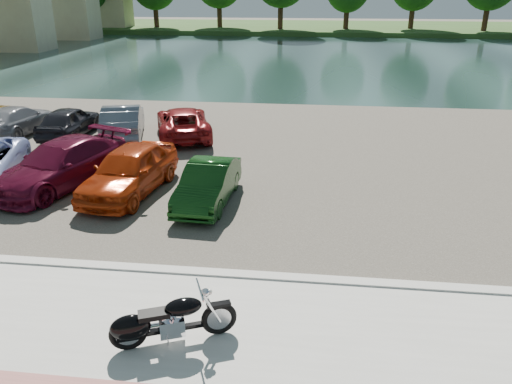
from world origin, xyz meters
TOP-DOWN VIEW (x-y plane):
  - ground at (0.00, 0.00)m, footprint 200.00×200.00m
  - promenade at (0.00, -1.00)m, footprint 60.00×6.00m
  - kerb at (0.00, 2.00)m, footprint 60.00×0.30m
  - parking_lot at (0.00, 11.00)m, footprint 60.00×18.00m
  - river at (0.00, 40.00)m, footprint 120.00×40.00m
  - far_bank at (0.00, 72.00)m, footprint 120.00×24.00m
  - motorcycle at (-0.39, -0.47)m, footprint 2.22×1.13m
  - car_3 at (-5.96, 6.91)m, footprint 3.67×5.44m
  - car_4 at (-3.53, 6.55)m, footprint 2.36×4.64m
  - car_5 at (-0.91, 6.06)m, footprint 1.51×3.80m
  - car_7 at (-10.90, 12.61)m, footprint 2.08×4.42m
  - car_8 at (-8.41, 12.47)m, footprint 1.63×3.92m
  - car_9 at (-5.97, 12.50)m, footprint 2.73×4.71m
  - car_10 at (-3.46, 12.99)m, footprint 3.49×5.09m

SIDE VIEW (x-z plane):
  - ground at x=0.00m, z-range 0.00..0.00m
  - river at x=0.00m, z-range 0.00..0.00m
  - parking_lot at x=0.00m, z-range 0.00..0.04m
  - promenade at x=0.00m, z-range 0.00..0.10m
  - kerb at x=0.00m, z-range 0.00..0.14m
  - far_bank at x=0.00m, z-range 0.00..0.60m
  - motorcycle at x=-0.39m, z-range 0.04..1.09m
  - car_5 at x=-0.91m, z-range 0.04..1.27m
  - car_7 at x=-10.90m, z-range 0.04..1.29m
  - car_10 at x=-3.46m, z-range 0.04..1.33m
  - car_8 at x=-8.41m, z-range 0.04..1.37m
  - car_3 at x=-5.96m, z-range 0.04..1.50m
  - car_9 at x=-5.97m, z-range 0.04..1.51m
  - car_4 at x=-3.53m, z-range 0.04..1.55m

